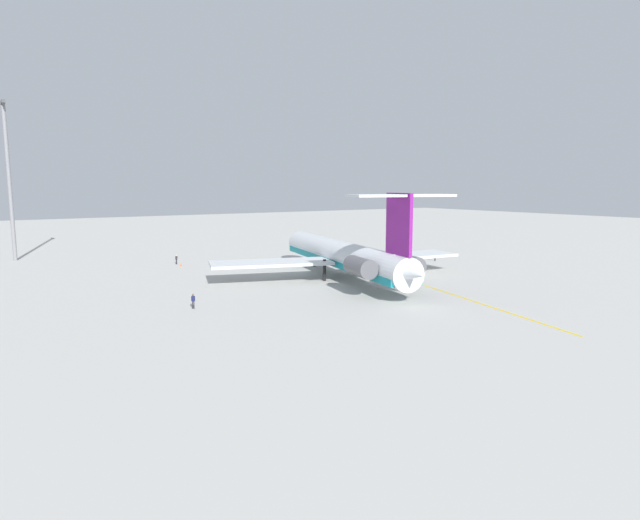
{
  "coord_description": "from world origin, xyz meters",
  "views": [
    {
      "loc": [
        -61.76,
        57.99,
        13.92
      ],
      "look_at": [
        2.79,
        15.36,
        3.08
      ],
      "focal_mm": 29.7,
      "sensor_mm": 36.0,
      "label": 1
    }
  ],
  "objects_px": {
    "safety_cone_nose": "(181,265)",
    "light_mast": "(9,175)",
    "ground_crew_near_nose": "(435,255)",
    "main_jetliner": "(345,256)",
    "ground_crew_portside": "(176,258)",
    "ground_crew_near_tail": "(193,299)"
  },
  "relations": [
    {
      "from": "safety_cone_nose",
      "to": "light_mast",
      "type": "distance_m",
      "value": 37.36
    },
    {
      "from": "ground_crew_near_tail",
      "to": "ground_crew_portside",
      "type": "distance_m",
      "value": 36.49
    },
    {
      "from": "main_jetliner",
      "to": "ground_crew_portside",
      "type": "bearing_deg",
      "value": 41.4
    },
    {
      "from": "safety_cone_nose",
      "to": "light_mast",
      "type": "xyz_separation_m",
      "value": [
        24.37,
        23.65,
        15.57
      ]
    },
    {
      "from": "ground_crew_near_tail",
      "to": "safety_cone_nose",
      "type": "height_order",
      "value": "ground_crew_near_tail"
    },
    {
      "from": "main_jetliner",
      "to": "ground_crew_portside",
      "type": "height_order",
      "value": "main_jetliner"
    },
    {
      "from": "ground_crew_near_nose",
      "to": "light_mast",
      "type": "height_order",
      "value": "light_mast"
    },
    {
      "from": "ground_crew_near_nose",
      "to": "ground_crew_portside",
      "type": "height_order",
      "value": "ground_crew_portside"
    },
    {
      "from": "ground_crew_portside",
      "to": "safety_cone_nose",
      "type": "distance_m",
      "value": 2.92
    },
    {
      "from": "ground_crew_near_nose",
      "to": "ground_crew_near_tail",
      "type": "bearing_deg",
      "value": -7.87
    },
    {
      "from": "ground_crew_portside",
      "to": "light_mast",
      "type": "bearing_deg",
      "value": -146.83
    },
    {
      "from": "ground_crew_portside",
      "to": "ground_crew_near_nose",
      "type": "bearing_deg",
      "value": 46.98
    },
    {
      "from": "main_jetliner",
      "to": "ground_crew_portside",
      "type": "relative_size",
      "value": 25.96
    },
    {
      "from": "ground_crew_portside",
      "to": "safety_cone_nose",
      "type": "relative_size",
      "value": 3.13
    },
    {
      "from": "safety_cone_nose",
      "to": "ground_crew_near_nose",
      "type": "bearing_deg",
      "value": -115.3
    },
    {
      "from": "ground_crew_near_nose",
      "to": "safety_cone_nose",
      "type": "xyz_separation_m",
      "value": [
        19.8,
        41.88,
        -0.81
      ]
    },
    {
      "from": "main_jetliner",
      "to": "ground_crew_near_nose",
      "type": "height_order",
      "value": "main_jetliner"
    },
    {
      "from": "main_jetliner",
      "to": "safety_cone_nose",
      "type": "distance_m",
      "value": 31.15
    },
    {
      "from": "ground_crew_near_nose",
      "to": "light_mast",
      "type": "xyz_separation_m",
      "value": [
        44.17,
        65.53,
        14.76
      ]
    },
    {
      "from": "ground_crew_portside",
      "to": "safety_cone_nose",
      "type": "bearing_deg",
      "value": -17.11
    },
    {
      "from": "safety_cone_nose",
      "to": "ground_crew_portside",
      "type": "bearing_deg",
      "value": -2.51
    },
    {
      "from": "ground_crew_near_nose",
      "to": "safety_cone_nose",
      "type": "relative_size",
      "value": 3.12
    }
  ]
}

